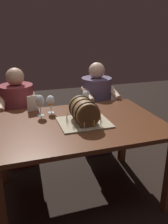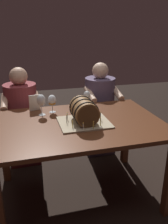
# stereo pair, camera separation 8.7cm
# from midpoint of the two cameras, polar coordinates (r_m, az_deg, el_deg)

# --- Properties ---
(ground_plane) EXTENTS (8.00, 8.00, 0.00)m
(ground_plane) POSITION_cam_midpoint_polar(r_m,az_deg,el_deg) (2.45, -2.40, -19.15)
(ground_plane) COLOR black
(dining_table) EXTENTS (1.46, 0.99, 0.76)m
(dining_table) POSITION_cam_midpoint_polar(r_m,az_deg,el_deg) (2.09, -2.67, -5.07)
(dining_table) COLOR #562D19
(dining_table) RESTS_ON ground
(barrel_cake) EXTENTS (0.43, 0.36, 0.22)m
(barrel_cake) POSITION_cam_midpoint_polar(r_m,az_deg,el_deg) (2.00, -1.25, -0.07)
(barrel_cake) COLOR tan
(barrel_cake) RESTS_ON dining_table
(wine_glass_empty) EXTENTS (0.08, 0.08, 0.20)m
(wine_glass_empty) POSITION_cam_midpoint_polar(r_m,az_deg,el_deg) (2.20, -11.63, 2.52)
(wine_glass_empty) COLOR white
(wine_glass_empty) RESTS_ON dining_table
(wine_glass_white) EXTENTS (0.07, 0.07, 0.19)m
(wine_glass_white) POSITION_cam_midpoint_polar(r_m,az_deg,el_deg) (2.33, -0.75, 3.67)
(wine_glass_white) COLOR white
(wine_glass_white) RESTS_ON dining_table
(wine_glass_amber) EXTENTS (0.08, 0.08, 0.17)m
(wine_glass_amber) POSITION_cam_midpoint_polar(r_m,az_deg,el_deg) (2.26, -9.11, 2.62)
(wine_glass_amber) COLOR white
(wine_glass_amber) RESTS_ON dining_table
(menu_card) EXTENTS (0.11, 0.04, 0.16)m
(menu_card) POSITION_cam_midpoint_polar(r_m,az_deg,el_deg) (2.35, -13.20, 2.01)
(menu_card) COLOR silver
(menu_card) RESTS_ON dining_table
(person_seated_left) EXTENTS (0.40, 0.48, 1.13)m
(person_seated_left) POSITION_cam_midpoint_polar(r_m,az_deg,el_deg) (2.80, -16.09, -2.05)
(person_seated_left) COLOR #4C1B1E
(person_seated_left) RESTS_ON ground
(person_seated_right) EXTENTS (0.39, 0.47, 1.14)m
(person_seated_right) POSITION_cam_midpoint_polar(r_m,az_deg,el_deg) (2.95, 2.07, 0.08)
(person_seated_right) COLOR #372D40
(person_seated_right) RESTS_ON ground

